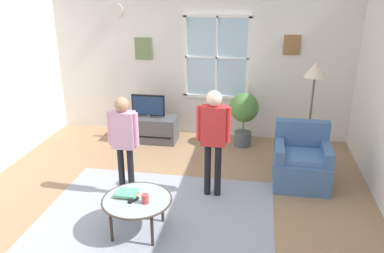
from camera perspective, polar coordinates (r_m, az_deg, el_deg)
name	(u,v)px	position (r m, az deg, el deg)	size (l,w,h in m)	color
ground_plane	(163,214)	(5.03, -4.29, -12.76)	(6.04, 6.23, 0.02)	#9E7A56
back_wall	(199,58)	(7.13, 1.11, 9.97)	(5.44, 0.17, 2.85)	silver
area_rug	(155,220)	(4.90, -5.46, -13.56)	(2.87, 2.38, 0.01)	#999EAD
tv_stand	(149,129)	(7.09, -6.31, -0.32)	(1.01, 0.46, 0.46)	#4C4C51
television	(148,105)	(6.94, -6.45, 3.08)	(0.59, 0.08, 0.41)	#4C4C4C
armchair	(301,162)	(5.76, 15.72, -5.10)	(0.76, 0.74, 0.87)	#476B9E
coffee_table	(137,201)	(4.54, -8.08, -10.78)	(0.81, 0.81, 0.43)	#99B2B7
book_stack	(127,194)	(4.59, -9.58, -9.72)	(0.26, 0.20, 0.05)	#9C7645
cup	(145,199)	(4.42, -6.89, -10.49)	(0.08, 0.08, 0.11)	#BF3F3F
remote_near_books	(133,200)	(4.49, -8.60, -10.64)	(0.04, 0.14, 0.02)	black
person_pink_shirt	(124,136)	(5.10, -9.99, -1.35)	(0.42, 0.19, 1.39)	black
person_red_shirt	(213,132)	(5.01, 3.17, -0.79)	(0.44, 0.20, 1.47)	black
potted_plant_by_window	(244,112)	(6.76, 7.63, 2.07)	(0.50, 0.50, 0.95)	#4C565B
floor_lamp	(314,81)	(5.90, 17.52, 6.45)	(0.32, 0.32, 1.68)	black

